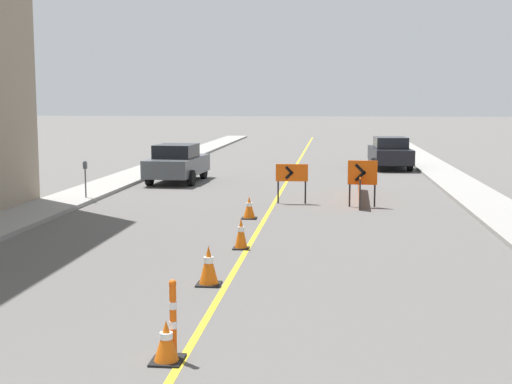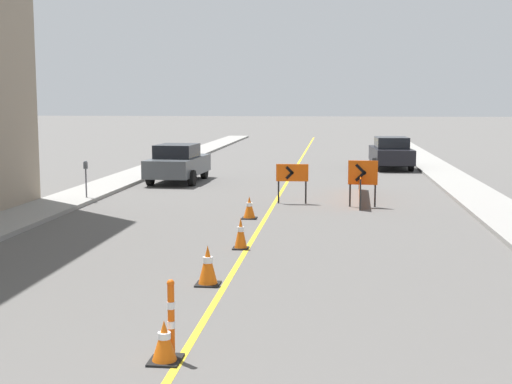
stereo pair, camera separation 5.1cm
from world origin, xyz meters
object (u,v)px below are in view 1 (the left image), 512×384
Objects in this scene: traffic_cone_fourth at (241,233)px; parking_meter_near_curb at (85,171)px; parked_car_curb_mid at (390,153)px; traffic_cone_second at (166,342)px; parked_car_curb_near at (177,163)px; arrow_barricade_secondary at (362,175)px; delineator_post_front at (173,326)px; traffic_cone_third at (209,265)px; traffic_cone_fifth at (249,208)px; arrow_barricade_primary at (292,175)px.

parking_meter_near_curb is (-6.23, 7.14, 0.66)m from traffic_cone_fourth.
parking_meter_near_curb is at bearing -133.76° from parked_car_curb_mid.
traffic_cone_second is 15.64m from parking_meter_near_curb.
parked_car_curb_near is (-4.35, 20.27, 0.52)m from traffic_cone_second.
arrow_barricade_secondary is at bearing -36.96° from parked_car_curb_near.
traffic_cone_fourth reaches higher than traffic_cone_second.
traffic_cone_second is 0.52× the size of delineator_post_front.
arrow_barricade_secondary is 0.34× the size of parked_car_curb_mid.
parking_meter_near_curb is at bearing 131.11° from traffic_cone_fourth.
delineator_post_front reaches higher than traffic_cone_third.
traffic_cone_fifth is at bearing 91.35° from traffic_cone_second.
parked_car_curb_mid is (5.21, 15.82, 0.48)m from traffic_cone_fifth.
traffic_cone_fifth is 9.76m from parked_car_curb_near.
delineator_post_front is (0.34, -11.29, 0.14)m from traffic_cone_fifth.
arrow_barricade_secondary is 1.19× the size of parking_meter_near_curb.
traffic_cone_fourth is at bearing 90.20° from delineator_post_front.
parking_meter_near_curb reaches higher than arrow_barricade_primary.
traffic_cone_second is at bearing -94.82° from arrow_barricade_primary.
delineator_post_front is 20.62m from parked_car_curb_near.
parked_car_curb_mid is 17.03m from parking_meter_near_curb.
delineator_post_front is at bearing -97.33° from arrow_barricade_secondary.
arrow_barricade_primary is at bearing 86.98° from traffic_cone_second.
delineator_post_front is 27.54m from parked_car_curb_mid.
traffic_cone_fifth is at bearing -109.90° from arrow_barricade_primary.
traffic_cone_fourth reaches higher than traffic_cone_fifth.
traffic_cone_third is 23.84m from parked_car_curb_mid.
delineator_post_front is 0.86× the size of parking_meter_near_curb.
arrow_barricade_primary is at bearing 71.90° from traffic_cone_fifth.
delineator_post_front is at bearing -86.97° from traffic_cone_third.
arrow_barricade_secondary is 13.28m from parked_car_curb_mid.
traffic_cone_fifth is 0.49× the size of arrow_barricade_primary.
parked_car_curb_near is (-4.21, 16.33, 0.43)m from traffic_cone_third.
arrow_barricade_primary is at bearing 2.05° from parking_meter_near_curb.
parking_meter_near_curb is (-5.92, 2.93, 0.70)m from traffic_cone_fifth.
arrow_barricade_primary is (0.73, 7.39, 0.59)m from traffic_cone_fourth.
traffic_cone_fourth is at bearing 86.90° from traffic_cone_third.
traffic_cone_fifth is at bearing -136.49° from arrow_barricade_secondary.
arrow_barricade_primary is 13.31m from parked_car_curb_mid.
traffic_cone_second is at bearing -66.67° from parking_meter_near_curb.
arrow_barricade_secondary is (3.19, 10.14, 0.67)m from traffic_cone_third.
traffic_cone_second is at bearing -97.49° from arrow_barricade_secondary.
traffic_cone_fifth is 0.43× the size of arrow_barricade_secondary.
traffic_cone_fifth is 0.15× the size of parked_car_curb_mid.
traffic_cone_fifth is 4.33m from arrow_barricade_secondary.
traffic_cone_third is at bearing -105.24° from parked_car_curb_mid.
arrow_barricade_primary is (0.77, 14.59, 0.67)m from traffic_cone_second.
traffic_cone_second is 14.63m from arrow_barricade_primary.
parked_car_curb_mid is at bearing 39.79° from parked_car_curb_near.
arrow_barricade_primary is 0.30× the size of parked_car_curb_mid.
parking_meter_near_curb is (-6.96, -0.25, 0.07)m from arrow_barricade_primary.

